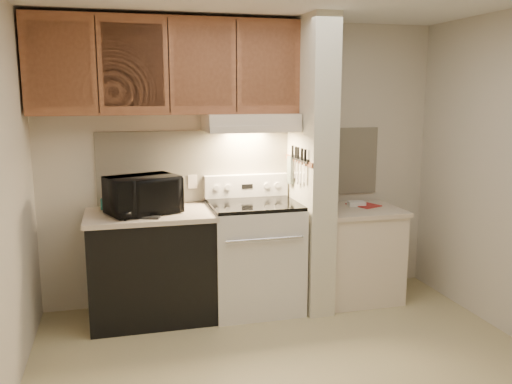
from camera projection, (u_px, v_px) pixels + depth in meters
name	position (u px, v px, depth m)	size (l,w,h in m)	color
floor	(296.00, 371.00, 3.70)	(3.60, 3.60, 0.00)	tan
wall_back	(245.00, 163.00, 4.90)	(3.60, 0.02, 2.50)	beige
backsplash	(245.00, 165.00, 4.89)	(2.60, 0.02, 0.63)	beige
range_body	(254.00, 258.00, 4.72)	(0.76, 0.65, 0.92)	silver
oven_window	(264.00, 264.00, 4.41)	(0.50, 0.01, 0.30)	black
oven_handle	(265.00, 239.00, 4.33)	(0.02, 0.02, 0.65)	silver
cooktop	(254.00, 204.00, 4.63)	(0.74, 0.64, 0.03)	black
range_backguard	(246.00, 186.00, 4.88)	(0.76, 0.08, 0.20)	silver
range_display	(247.00, 186.00, 4.84)	(0.10, 0.01, 0.04)	black
range_knob_left_outer	(217.00, 188.00, 4.77)	(0.05, 0.05, 0.02)	silver
range_knob_left_inner	(228.00, 187.00, 4.79)	(0.05, 0.05, 0.02)	silver
range_knob_right_inner	(267.00, 186.00, 4.88)	(0.05, 0.05, 0.02)	silver
range_knob_right_outer	(277.00, 185.00, 4.91)	(0.05, 0.05, 0.02)	silver
dishwasher_front	(152.00, 268.00, 4.51)	(1.00, 0.63, 0.87)	black
left_countertop	(150.00, 215.00, 4.43)	(1.04, 0.67, 0.04)	beige
spoon_rest	(145.00, 217.00, 4.22)	(0.23, 0.07, 0.02)	black
teal_jar	(105.00, 204.00, 4.54)	(0.08, 0.08, 0.09)	#1D6968
outlet	(193.00, 182.00, 4.79)	(0.08, 0.01, 0.12)	beige
microwave	(143.00, 195.00, 4.37)	(0.55, 0.37, 0.30)	black
partition_pillar	(311.00, 166.00, 4.69)	(0.22, 0.70, 2.50)	beige
pillar_trim	(298.00, 161.00, 4.66)	(0.01, 0.70, 0.04)	brown
knife_strip	(300.00, 159.00, 4.60)	(0.02, 0.42, 0.04)	black
knife_blade_a	(304.00, 173.00, 4.48)	(0.01, 0.04, 0.16)	silver
knife_handle_a	(305.00, 155.00, 4.43)	(0.02, 0.02, 0.10)	black
knife_blade_b	(301.00, 173.00, 4.56)	(0.01, 0.04, 0.18)	silver
knife_handle_b	(302.00, 154.00, 4.50)	(0.02, 0.02, 0.10)	black
knife_blade_c	(298.00, 173.00, 4.63)	(0.01, 0.04, 0.20)	silver
knife_handle_c	(298.00, 153.00, 4.60)	(0.02, 0.02, 0.10)	black
knife_blade_d	(295.00, 169.00, 4.69)	(0.01, 0.04, 0.16)	silver
knife_handle_d	(296.00, 152.00, 4.66)	(0.02, 0.02, 0.10)	black
knife_blade_e	(292.00, 169.00, 4.77)	(0.01, 0.04, 0.18)	silver
knife_handle_e	(293.00, 151.00, 4.74)	(0.02, 0.02, 0.10)	black
oven_mitt	(290.00, 170.00, 4.83)	(0.03, 0.10, 0.24)	slate
right_cab_base	(357.00, 256.00, 4.96)	(0.70, 0.60, 0.81)	beige
right_countertop	(358.00, 210.00, 4.88)	(0.74, 0.64, 0.04)	beige
red_folder	(364.00, 205.00, 5.00)	(0.20, 0.27, 0.01)	#A82926
white_box	(356.00, 204.00, 4.97)	(0.15, 0.10, 0.04)	white
range_hood	(250.00, 122.00, 4.62)	(0.78, 0.44, 0.15)	beige
hood_lip	(257.00, 129.00, 4.43)	(0.78, 0.04, 0.06)	beige
upper_cabinets	(167.00, 67.00, 4.41)	(2.18, 0.33, 0.77)	brown
cab_door_a	(59.00, 64.00, 4.06)	(0.46, 0.01, 0.63)	brown
cab_gap_a	(97.00, 65.00, 4.12)	(0.01, 0.01, 0.73)	black
cab_door_b	(133.00, 65.00, 4.19)	(0.46, 0.01, 0.63)	brown
cab_gap_b	(169.00, 66.00, 4.26)	(0.01, 0.01, 0.73)	black
cab_door_c	(203.00, 66.00, 4.33)	(0.46, 0.01, 0.63)	brown
cab_gap_c	(236.00, 66.00, 4.39)	(0.01, 0.01, 0.73)	black
cab_door_d	(269.00, 67.00, 4.46)	(0.46, 0.01, 0.63)	brown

